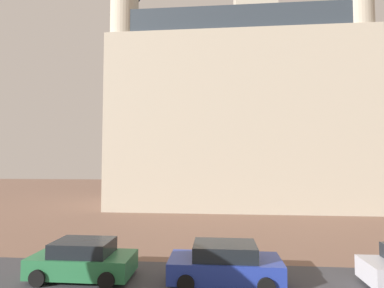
{
  "coord_description": "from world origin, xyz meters",
  "views": [
    {
      "loc": [
        1.44,
        -3.18,
        4.8
      ],
      "look_at": [
        0.3,
        10.16,
        5.56
      ],
      "focal_mm": 27.54,
      "sensor_mm": 36.0,
      "label": 1
    }
  ],
  "objects": [
    {
      "name": "car_green",
      "position": [
        -4.06,
        8.71,
        0.73
      ],
      "size": [
        4.11,
        2.07,
        1.52
      ],
      "color": "#287042",
      "rests_on": "ground_plane"
    },
    {
      "name": "ground_plane",
      "position": [
        0.0,
        10.0,
        0.0
      ],
      "size": [
        120.0,
        120.0,
        0.0
      ],
      "primitive_type": "plane",
      "color": "brown"
    },
    {
      "name": "car_blue",
      "position": [
        1.72,
        8.71,
        0.74
      ],
      "size": [
        4.37,
        2.11,
        1.54
      ],
      "color": "#23389E",
      "rests_on": "ground_plane"
    },
    {
      "name": "landmark_building",
      "position": [
        3.68,
        28.8,
        10.66
      ],
      "size": [
        25.8,
        10.91,
        37.42
      ],
      "color": "#B2A893",
      "rests_on": "ground_plane"
    }
  ]
}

